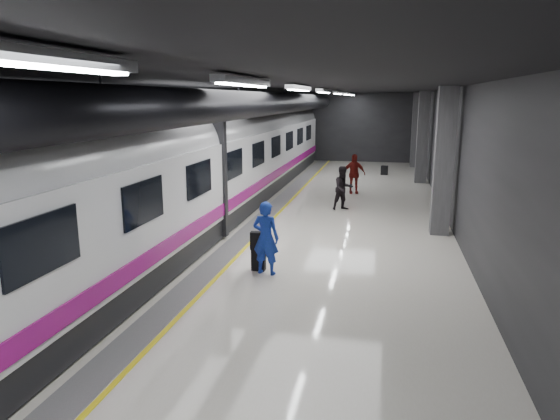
# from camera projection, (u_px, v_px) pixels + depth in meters

# --- Properties ---
(ground) EXTENTS (40.00, 40.00, 0.00)m
(ground) POSITION_uv_depth(u_px,v_px,m) (284.00, 242.00, 14.67)
(ground) COLOR silver
(ground) RESTS_ON ground
(platform_hall) EXTENTS (10.02, 40.02, 4.51)m
(platform_hall) POSITION_uv_depth(u_px,v_px,m) (281.00, 119.00, 14.87)
(platform_hall) COLOR black
(platform_hall) RESTS_ON ground
(train) EXTENTS (3.05, 38.00, 4.05)m
(train) POSITION_uv_depth(u_px,v_px,m) (177.00, 169.00, 14.88)
(train) COLOR black
(train) RESTS_ON ground
(traveler_main) EXTENTS (0.71, 0.52, 1.79)m
(traveler_main) POSITION_uv_depth(u_px,v_px,m) (266.00, 238.00, 11.87)
(traveler_main) COLOR #192CC2
(traveler_main) RESTS_ON ground
(suitcase_main) EXTENTS (0.33, 0.21, 0.54)m
(suitcase_main) POSITION_uv_depth(u_px,v_px,m) (259.00, 260.00, 12.24)
(suitcase_main) COLOR black
(suitcase_main) RESTS_ON ground
(shoulder_bag) EXTENTS (0.34, 0.18, 0.45)m
(shoulder_bag) POSITION_uv_depth(u_px,v_px,m) (257.00, 241.00, 12.10)
(shoulder_bag) COLOR black
(shoulder_bag) RESTS_ON suitcase_main
(traveler_far_a) EXTENTS (1.01, 0.95, 1.66)m
(traveler_far_a) POSITION_uv_depth(u_px,v_px,m) (343.00, 188.00, 18.79)
(traveler_far_a) COLOR black
(traveler_far_a) RESTS_ON ground
(traveler_far_b) EXTENTS (1.09, 0.61, 1.75)m
(traveler_far_b) POSITION_uv_depth(u_px,v_px,m) (354.00, 174.00, 22.11)
(traveler_far_b) COLOR maroon
(traveler_far_b) RESTS_ON ground
(suitcase_far) EXTENTS (0.39, 0.31, 0.51)m
(suitcase_far) POSITION_uv_depth(u_px,v_px,m) (384.00, 170.00, 27.61)
(suitcase_far) COLOR black
(suitcase_far) RESTS_ON ground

